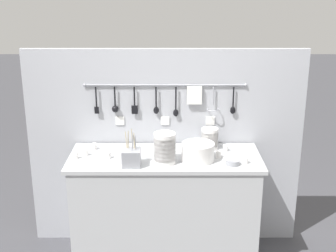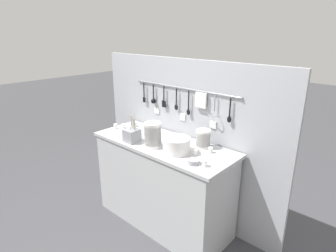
% 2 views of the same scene
% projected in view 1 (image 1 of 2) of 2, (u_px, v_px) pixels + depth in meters
% --- Properties ---
extents(counter, '(1.47, 0.58, 0.91)m').
position_uv_depth(counter, '(163.00, 209.00, 3.73)').
color(counter, '#B7BABC').
rests_on(counter, ground).
extents(back_wall, '(2.27, 0.11, 1.68)m').
position_uv_depth(back_wall, '(163.00, 148.00, 3.91)').
color(back_wall, '#A8AAB2').
rests_on(back_wall, ground).
extents(bowl_stack_tall_left, '(0.16, 0.16, 0.23)m').
position_uv_depth(bowl_stack_tall_left, '(163.00, 148.00, 3.42)').
color(bowl_stack_tall_left, white).
rests_on(bowl_stack_tall_left, counter).
extents(bowl_stack_short_front, '(0.13, 0.13, 0.17)m').
position_uv_depth(bowl_stack_short_front, '(208.00, 138.00, 3.72)').
color(bowl_stack_short_front, white).
rests_on(bowl_stack_short_front, counter).
extents(plate_stack, '(0.24, 0.24, 0.14)m').
position_uv_depth(plate_stack, '(196.00, 152.00, 3.49)').
color(plate_stack, white).
rests_on(plate_stack, counter).
extents(steel_mixing_bowl, '(0.10, 0.10, 0.04)m').
position_uv_depth(steel_mixing_bowl, '(231.00, 162.00, 3.43)').
color(steel_mixing_bowl, '#93969E').
rests_on(steel_mixing_bowl, counter).
extents(cutlery_caddy, '(0.13, 0.13, 0.27)m').
position_uv_depth(cutlery_caddy, '(130.00, 157.00, 3.39)').
color(cutlery_caddy, '#93969E').
rests_on(cutlery_caddy, counter).
extents(cup_by_caddy, '(0.04, 0.04, 0.05)m').
position_uv_depth(cup_by_caddy, '(244.00, 160.00, 3.45)').
color(cup_by_caddy, white).
rests_on(cup_by_caddy, counter).
extents(cup_front_right, '(0.04, 0.04, 0.05)m').
position_uv_depth(cup_front_right, '(217.00, 154.00, 3.56)').
color(cup_front_right, white).
rests_on(cup_front_right, counter).
extents(cup_front_left, '(0.04, 0.04, 0.05)m').
position_uv_depth(cup_front_left, '(92.00, 146.00, 3.72)').
color(cup_front_left, white).
rests_on(cup_front_left, counter).
extents(cup_edge_near, '(0.04, 0.04, 0.05)m').
position_uv_depth(cup_edge_near, '(224.00, 148.00, 3.68)').
color(cup_edge_near, white).
rests_on(cup_edge_near, counter).
extents(cup_back_left, '(0.04, 0.04, 0.05)m').
position_uv_depth(cup_back_left, '(106.00, 155.00, 3.54)').
color(cup_back_left, white).
rests_on(cup_back_left, counter).
extents(cup_back_right, '(0.04, 0.04, 0.05)m').
position_uv_depth(cup_back_right, '(74.00, 156.00, 3.53)').
color(cup_back_right, white).
rests_on(cup_back_right, counter).
extents(cup_beside_plates, '(0.04, 0.04, 0.05)m').
position_uv_depth(cup_beside_plates, '(166.00, 145.00, 3.75)').
color(cup_beside_plates, white).
rests_on(cup_beside_plates, counter).
extents(cup_edge_far, '(0.04, 0.04, 0.05)m').
position_uv_depth(cup_edge_far, '(185.00, 147.00, 3.70)').
color(cup_edge_far, white).
rests_on(cup_edge_far, counter).
extents(cup_centre, '(0.04, 0.04, 0.05)m').
position_uv_depth(cup_centre, '(83.00, 153.00, 3.59)').
color(cup_centre, white).
rests_on(cup_centre, counter).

